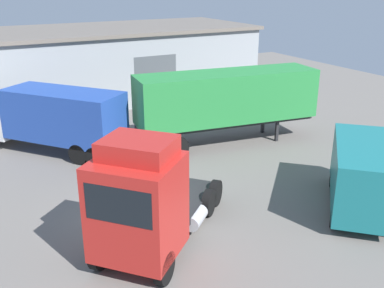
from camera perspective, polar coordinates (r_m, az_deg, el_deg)
name	(u,v)px	position (r m, az deg, el deg)	size (l,w,h in m)	color
ground_plane	(143,212)	(18.01, -6.22, -8.57)	(60.00, 60.00, 0.00)	slate
warehouse_building	(40,68)	(34.29, -18.70, 9.11)	(32.10, 9.67, 5.19)	#93999E
tractor_unit_red	(145,202)	(14.43, -5.97, -7.37)	(6.46, 6.14, 4.22)	red
container_trailer_green	(226,99)	(24.49, 4.32, 5.78)	(10.19, 3.85, 3.97)	#28843D
box_truck_white	(51,116)	(24.54, -17.45, 3.40)	(6.96, 7.91, 3.32)	silver
delivery_van_teal	(360,173)	(18.87, 20.50, -3.49)	(5.12, 5.16, 2.70)	#197075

